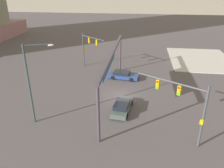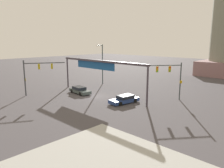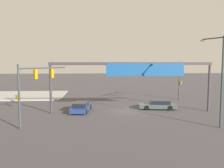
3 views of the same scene
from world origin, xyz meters
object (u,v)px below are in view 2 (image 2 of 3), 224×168
at_px(traffic_signal_opposite_side, 171,74).
at_px(streetlamp_curved_arm, 102,61).
at_px(sedan_car_approaching, 124,99).
at_px(sedan_car_waiting_far, 80,90).
at_px(traffic_signal_near_corner, 35,71).

xyz_separation_m(traffic_signal_opposite_side, streetlamp_curved_arm, (-17.83, 1.67, 0.81)).
bearing_deg(sedan_car_approaching, sedan_car_waiting_far, -76.85).
bearing_deg(traffic_signal_opposite_side, traffic_signal_near_corner, -15.33).
xyz_separation_m(traffic_signal_near_corner, sedan_car_waiting_far, (4.51, 6.10, -3.69)).
height_order(traffic_signal_near_corner, sedan_car_waiting_far, traffic_signal_near_corner).
relative_size(traffic_signal_near_corner, sedan_car_waiting_far, 1.23).
height_order(traffic_signal_opposite_side, streetlamp_curved_arm, streetlamp_curved_arm).
bearing_deg(sedan_car_waiting_far, traffic_signal_opposite_side, 33.93).
bearing_deg(sedan_car_approaching, streetlamp_curved_arm, -112.50).
bearing_deg(traffic_signal_opposite_side, sedan_car_approaching, 6.12).
distance_m(traffic_signal_opposite_side, streetlamp_curved_arm, 17.93).
relative_size(traffic_signal_near_corner, sedan_car_approaching, 1.23).
xyz_separation_m(sedan_car_approaching, sedan_car_waiting_far, (-10.08, -0.83, -0.00)).
distance_m(sedan_car_approaching, sedan_car_waiting_far, 10.12).
relative_size(traffic_signal_opposite_side, sedan_car_waiting_far, 1.20).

